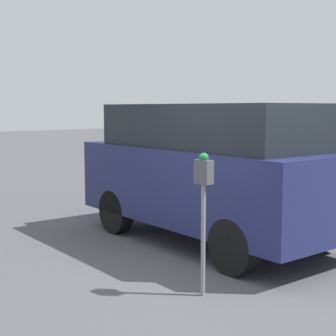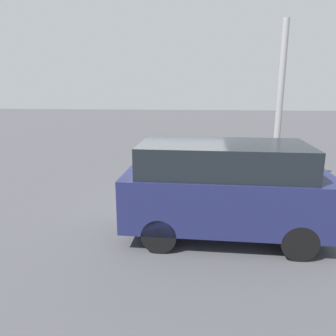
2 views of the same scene
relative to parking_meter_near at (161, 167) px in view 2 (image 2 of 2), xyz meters
The scene contains 4 objects.
ground_plane 1.32m from the parking_meter_near, 42.92° to the right, with size 80.00×80.00×0.00m, color #4C4C51.
parking_meter_near is the anchor object (origin of this frame).
lamp_post 3.94m from the parking_meter_near, 27.47° to the left, with size 0.44×0.44×5.19m.
parked_van 2.32m from the parking_meter_near, 46.42° to the right, with size 4.45×2.05×2.12m.
Camera 2 is at (0.51, -8.13, 3.28)m, focal length 35.00 mm.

